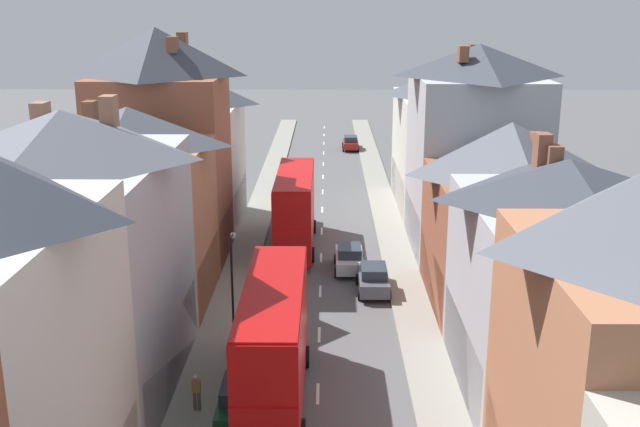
% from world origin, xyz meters
% --- Properties ---
extents(pavement_left, '(2.20, 104.00, 0.14)m').
position_xyz_m(pavement_left, '(-5.10, 38.00, 0.07)').
color(pavement_left, gray).
rests_on(pavement_left, ground).
extents(pavement_right, '(2.20, 104.00, 0.14)m').
position_xyz_m(pavement_right, '(5.10, 38.00, 0.07)').
color(pavement_right, gray).
rests_on(pavement_right, ground).
extents(centre_line_dashes, '(0.14, 97.80, 0.01)m').
position_xyz_m(centre_line_dashes, '(0.00, 36.00, 0.01)').
color(centre_line_dashes, silver).
rests_on(centre_line_dashes, ground).
extents(terrace_row_left, '(8.00, 53.65, 14.94)m').
position_xyz_m(terrace_row_left, '(-10.19, 15.25, 6.40)').
color(terrace_row_left, '#935138').
rests_on(terrace_row_left, ground).
extents(terrace_row_right, '(8.00, 62.54, 13.83)m').
position_xyz_m(terrace_row_right, '(10.18, 18.75, 5.73)').
color(terrace_row_right, '#BCB7A8').
rests_on(terrace_row_right, ground).
extents(double_decker_bus_lead, '(2.74, 10.80, 5.30)m').
position_xyz_m(double_decker_bus_lead, '(-1.81, 32.17, 2.82)').
color(double_decker_bus_lead, red).
rests_on(double_decker_bus_lead, ground).
extents(double_decker_bus_mid_street, '(2.74, 10.80, 5.30)m').
position_xyz_m(double_decker_bus_mid_street, '(-1.81, 11.21, 2.82)').
color(double_decker_bus_mid_street, '#B70F0F').
rests_on(double_decker_bus_mid_street, ground).
extents(car_near_blue, '(1.90, 4.07, 1.67)m').
position_xyz_m(car_near_blue, '(1.80, 27.55, 0.84)').
color(car_near_blue, silver).
rests_on(car_near_blue, ground).
extents(car_near_silver, '(1.90, 4.21, 1.68)m').
position_xyz_m(car_near_silver, '(-3.10, 10.04, 0.85)').
color(car_near_silver, '#144728').
rests_on(car_near_silver, ground).
extents(car_parked_left_a, '(1.90, 3.99, 1.68)m').
position_xyz_m(car_parked_left_a, '(3.10, 23.88, 0.84)').
color(car_parked_left_a, '#4C515B').
rests_on(car_parked_left_a, ground).
extents(car_parked_right_a, '(1.90, 4.06, 1.62)m').
position_xyz_m(car_parked_right_a, '(-3.10, 48.13, 0.82)').
color(car_parked_right_a, '#236093').
rests_on(car_parked_right_a, ground).
extents(car_parked_left_b, '(1.90, 4.05, 1.60)m').
position_xyz_m(car_parked_left_b, '(3.10, 68.05, 0.81)').
color(car_parked_left_b, maroon).
rests_on(car_parked_left_b, ground).
extents(pedestrian_mid_left, '(0.36, 0.22, 1.61)m').
position_xyz_m(pedestrian_mid_left, '(-4.96, 10.40, 1.03)').
color(pedestrian_mid_left, brown).
rests_on(pedestrian_mid_left, pavement_left).
extents(street_lamp, '(0.20, 1.12, 5.50)m').
position_xyz_m(street_lamp, '(-4.25, 17.23, 3.24)').
color(street_lamp, black).
rests_on(street_lamp, ground).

